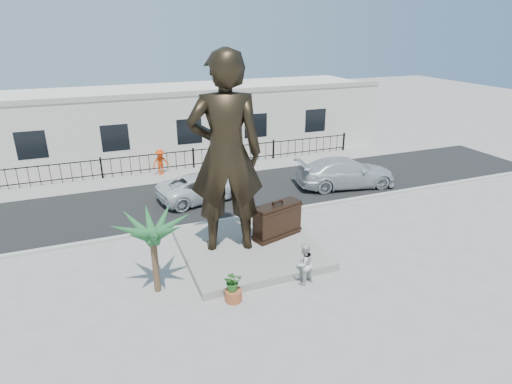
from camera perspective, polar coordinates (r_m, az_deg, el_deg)
ground at (r=16.32m, az=2.61°, el=-9.96°), size 100.00×100.00×0.00m
street at (r=23.09m, az=-5.45°, el=-0.23°), size 40.00×7.00×0.01m
curb at (r=19.99m, az=-2.63°, el=-3.54°), size 40.00×0.25×0.12m
far_sidewalk at (r=26.73m, az=-7.87°, el=2.73°), size 40.00×2.50×0.02m
plinth at (r=17.28m, az=-0.95°, el=-7.44°), size 5.20×5.20×0.30m
fence at (r=27.29m, az=-8.34°, el=4.40°), size 22.00×0.10×1.20m
building at (r=30.88m, az=-10.37°, el=9.34°), size 28.00×7.00×4.40m
statue at (r=15.71m, az=-4.05°, el=4.99°), size 3.09×2.39×7.52m
suitcase at (r=17.53m, az=2.85°, el=-3.80°), size 2.17×1.22×1.46m
tourist at (r=15.10m, az=6.39°, el=-9.48°), size 0.88×0.77×1.54m
car_white at (r=22.26m, az=-6.84°, el=0.76°), size 5.23×3.11×1.36m
car_silver at (r=24.34m, az=11.89°, el=2.57°), size 5.82×3.15×1.60m
worker at (r=26.31m, az=-12.60°, el=3.92°), size 1.13×0.83×1.57m
palm_tree at (r=15.40m, az=-12.95°, el=-12.66°), size 1.80×1.80×3.20m
planter at (r=14.46m, az=-3.04°, el=-13.59°), size 0.56×0.56×0.40m
shrub at (r=14.16m, az=-3.08°, el=-11.80°), size 0.73×0.68×0.68m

